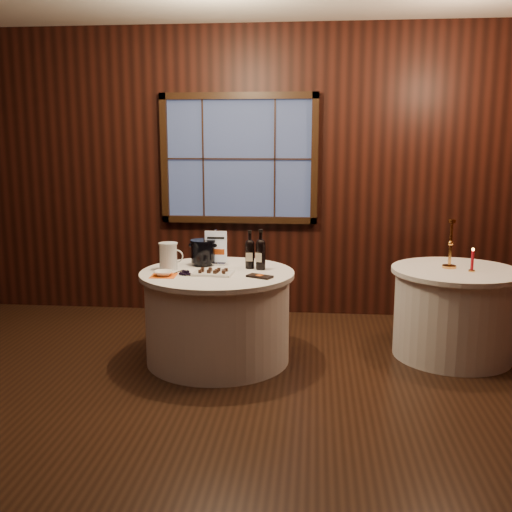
# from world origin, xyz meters

# --- Properties ---
(ground) EXTENTS (6.00, 6.00, 0.00)m
(ground) POSITION_xyz_m (0.00, 0.00, 0.00)
(ground) COLOR black
(ground) RESTS_ON ground
(back_wall) EXTENTS (6.00, 0.10, 3.00)m
(back_wall) POSITION_xyz_m (0.00, 2.48, 1.54)
(back_wall) COLOR black
(back_wall) RESTS_ON ground
(main_table) EXTENTS (1.28, 1.28, 0.77)m
(main_table) POSITION_xyz_m (0.00, 1.00, 0.39)
(main_table) COLOR silver
(main_table) RESTS_ON ground
(side_table) EXTENTS (1.08, 1.08, 0.77)m
(side_table) POSITION_xyz_m (2.00, 1.30, 0.39)
(side_table) COLOR silver
(side_table) RESTS_ON ground
(sign_stand) EXTENTS (0.19, 0.09, 0.31)m
(sign_stand) POSITION_xyz_m (-0.05, 1.27, 0.88)
(sign_stand) COLOR silver
(sign_stand) RESTS_ON main_table
(port_bottle_left) EXTENTS (0.08, 0.08, 0.33)m
(port_bottle_left) POSITION_xyz_m (0.26, 1.15, 0.91)
(port_bottle_left) COLOR black
(port_bottle_left) RESTS_ON main_table
(port_bottle_right) EXTENTS (0.08, 0.09, 0.34)m
(port_bottle_right) POSITION_xyz_m (0.35, 1.12, 0.92)
(port_bottle_right) COLOR black
(port_bottle_right) RESTS_ON main_table
(ice_bucket) EXTENTS (0.22, 0.22, 0.22)m
(ice_bucket) POSITION_xyz_m (-0.16, 1.24, 0.89)
(ice_bucket) COLOR black
(ice_bucket) RESTS_ON main_table
(chocolate_plate) EXTENTS (0.33, 0.24, 0.05)m
(chocolate_plate) POSITION_xyz_m (-0.02, 0.89, 0.79)
(chocolate_plate) COLOR white
(chocolate_plate) RESTS_ON main_table
(chocolate_box) EXTENTS (0.23, 0.18, 0.02)m
(chocolate_box) POSITION_xyz_m (0.37, 0.82, 0.78)
(chocolate_box) COLOR black
(chocolate_box) RESTS_ON main_table
(grape_bunch) EXTENTS (0.17, 0.10, 0.04)m
(grape_bunch) POSITION_xyz_m (-0.23, 0.85, 0.79)
(grape_bunch) COLOR black
(grape_bunch) RESTS_ON main_table
(glass_pitcher) EXTENTS (0.21, 0.16, 0.23)m
(glass_pitcher) POSITION_xyz_m (-0.42, 1.03, 0.89)
(glass_pitcher) COLOR white
(glass_pitcher) RESTS_ON main_table
(orange_napkin) EXTENTS (0.21, 0.21, 0.00)m
(orange_napkin) POSITION_xyz_m (-0.40, 0.79, 0.77)
(orange_napkin) COLOR orange
(orange_napkin) RESTS_ON main_table
(cracker_bowl) EXTENTS (0.16, 0.16, 0.04)m
(cracker_bowl) POSITION_xyz_m (-0.40, 0.79, 0.79)
(cracker_bowl) COLOR white
(cracker_bowl) RESTS_ON orange_napkin
(brass_candlestick) EXTENTS (0.12, 0.12, 0.42)m
(brass_candlestick) POSITION_xyz_m (1.95, 1.34, 0.92)
(brass_candlestick) COLOR gold
(brass_candlestick) RESTS_ON side_table
(red_candle) EXTENTS (0.05, 0.05, 0.20)m
(red_candle) POSITION_xyz_m (2.10, 1.20, 0.85)
(red_candle) COLOR gold
(red_candle) RESTS_ON side_table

